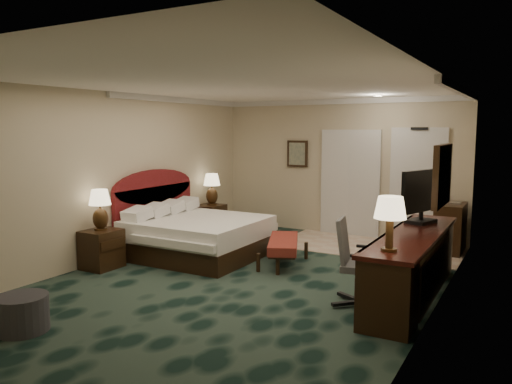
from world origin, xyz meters
The scene contains 24 objects.
floor centered at (0.00, 0.00, 0.00)m, with size 5.00×7.50×0.00m, color black.
ceiling centered at (0.00, 0.00, 2.70)m, with size 5.00×7.50×0.00m, color white.
wall_back centered at (0.00, 3.75, 1.35)m, with size 5.00×0.00×2.70m, color #C0AE8E.
wall_left centered at (-2.50, 0.00, 1.35)m, with size 0.00×7.50×2.70m, color #C0AE8E.
wall_right centered at (2.50, 0.00, 1.35)m, with size 0.00×7.50×2.70m, color #C0AE8E.
crown_molding centered at (0.00, 0.00, 2.65)m, with size 5.00×7.50×0.10m, color silver, non-canonical shape.
tile_patch centered at (0.90, 2.90, 0.01)m, with size 3.20×1.70×0.01m, color tan.
headboard centered at (-2.44, 1.00, 0.70)m, with size 0.12×2.00×1.40m, color #510F0A, non-canonical shape.
entry_door centered at (1.55, 3.72, 1.05)m, with size 1.02×0.06×2.18m, color silver.
closet_doors centered at (0.25, 3.71, 1.05)m, with size 1.20×0.06×2.10m, color silver.
wall_art centered at (-0.90, 3.71, 1.60)m, with size 0.45×0.06×0.55m, color #505F58.
wall_mirror centered at (2.46, 0.60, 1.55)m, with size 0.05×0.95×0.75m, color white.
bed centered at (-1.40, 0.87, 0.32)m, with size 2.01×1.86×0.64m, color white.
nightstand_near centered at (-2.24, -0.46, 0.29)m, with size 0.47×0.54×0.59m, color black.
nightstand_far centered at (-2.24, 2.46, 0.29)m, with size 0.47×0.54×0.59m, color black.
lamp_near centered at (-2.25, -0.45, 0.90)m, with size 0.33×0.33×0.62m, color black, non-canonical shape.
lamp_far centered at (-2.23, 2.50, 0.91)m, with size 0.34×0.34×0.63m, color black, non-canonical shape.
bed_bench centered at (0.09, 1.05, 0.21)m, with size 0.42×1.23×0.42m, color maroon.
ottoman centered at (-1.15, -2.59, 0.19)m, with size 0.53×0.53×0.38m, color #2B2B2C.
desk centered at (2.17, 0.47, 0.41)m, with size 0.62×2.88×0.83m, color black.
tv centered at (2.11, 1.20, 1.20)m, with size 0.08×0.94×0.73m, color black.
desk_lamp centered at (2.14, -0.59, 1.13)m, with size 0.34×0.34×0.59m, color black, non-canonical shape.
desk_chair centered at (1.71, -0.10, 0.53)m, with size 0.61×0.57×1.05m, color #585858, non-canonical shape.
minibar centered at (2.23, 3.20, 0.42)m, with size 0.45×0.80×0.85m, color black.
Camera 1 is at (3.44, -5.77, 2.11)m, focal length 35.00 mm.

